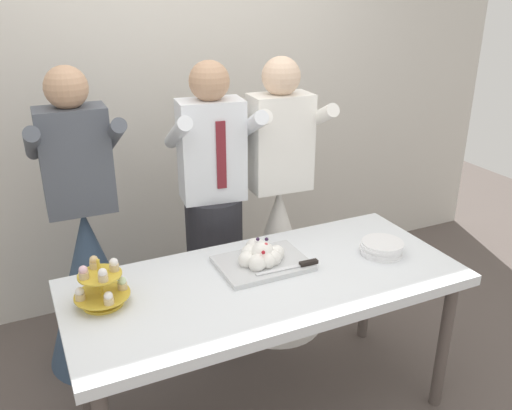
# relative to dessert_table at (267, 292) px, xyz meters

# --- Properties ---
(ground_plane) EXTENTS (8.00, 8.00, 0.00)m
(ground_plane) POSITION_rel_dessert_table_xyz_m (0.00, 0.00, -0.70)
(ground_plane) COLOR #564C47
(rear_wall) EXTENTS (5.20, 0.10, 2.90)m
(rear_wall) POSITION_rel_dessert_table_xyz_m (0.00, 1.43, 0.75)
(rear_wall) COLOR beige
(rear_wall) RESTS_ON ground_plane
(dessert_table) EXTENTS (1.80, 0.80, 0.78)m
(dessert_table) POSITION_rel_dessert_table_xyz_m (0.00, 0.00, 0.00)
(dessert_table) COLOR silver
(dessert_table) RESTS_ON ground_plane
(cupcake_stand) EXTENTS (0.23, 0.23, 0.21)m
(cupcake_stand) POSITION_rel_dessert_table_xyz_m (-0.71, 0.10, 0.16)
(cupcake_stand) COLOR gold
(cupcake_stand) RESTS_ON dessert_table
(main_cake_tray) EXTENTS (0.44, 0.31, 0.13)m
(main_cake_tray) POSITION_rel_dessert_table_xyz_m (0.03, 0.12, 0.12)
(main_cake_tray) COLOR silver
(main_cake_tray) RESTS_ON dessert_table
(plate_stack) EXTENTS (0.21, 0.21, 0.07)m
(plate_stack) POSITION_rel_dessert_table_xyz_m (0.61, -0.03, 0.11)
(plate_stack) COLOR white
(plate_stack) RESTS_ON dessert_table
(person_groom) EXTENTS (0.51, 0.54, 1.66)m
(person_groom) POSITION_rel_dessert_table_xyz_m (0.01, 0.68, 0.05)
(person_groom) COLOR #232328
(person_groom) RESTS_ON ground_plane
(person_bride) EXTENTS (0.56, 0.56, 1.66)m
(person_bride) POSITION_rel_dessert_table_xyz_m (0.40, 0.66, -0.12)
(person_bride) COLOR white
(person_bride) RESTS_ON ground_plane
(person_guest) EXTENTS (0.56, 0.56, 1.66)m
(person_guest) POSITION_rel_dessert_table_xyz_m (-0.67, 0.81, -0.12)
(person_guest) COLOR #334760
(person_guest) RESTS_ON ground_plane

